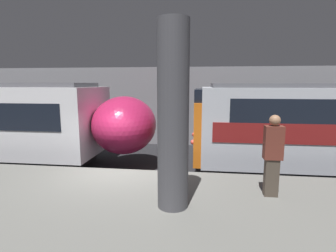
% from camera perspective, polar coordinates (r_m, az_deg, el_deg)
% --- Properties ---
extents(ground_plane, '(120.00, 120.00, 0.00)m').
position_cam_1_polar(ground_plane, '(8.00, -9.87, -15.48)').
color(ground_plane, black).
extents(platform, '(40.00, 4.02, 0.92)m').
position_cam_1_polar(platform, '(6.11, -15.81, -19.09)').
color(platform, slate).
rests_on(platform, ground).
extents(station_rear_barrier, '(50.00, 0.15, 4.19)m').
position_cam_1_polar(station_rear_barrier, '(14.32, -1.70, 4.30)').
color(station_rear_barrier, gray).
rests_on(station_rear_barrier, ground).
extents(support_pillar_near, '(0.60, 0.60, 3.55)m').
position_cam_1_polar(support_pillar_near, '(4.93, 1.11, 1.92)').
color(support_pillar_near, '#47474C').
rests_on(support_pillar_near, platform).
extents(person_waiting, '(0.38, 0.24, 1.76)m').
position_cam_1_polar(person_waiting, '(6.00, 21.83, -5.59)').
color(person_waiting, '#473D33').
rests_on(person_waiting, platform).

